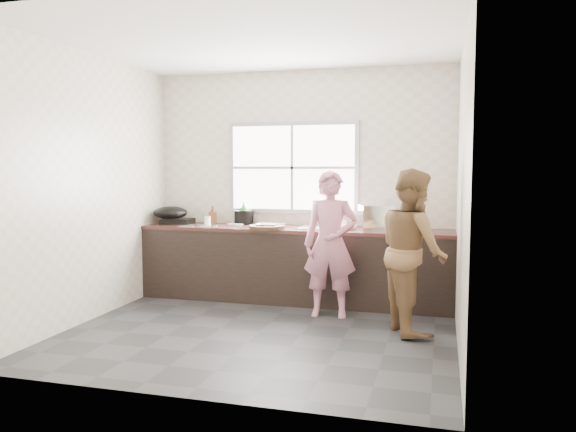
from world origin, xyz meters
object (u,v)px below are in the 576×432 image
(person_side, at_px, (413,250))
(glass_jar, at_px, (208,221))
(bottle_brown_tall, at_px, (213,216))
(dish_rack, at_px, (376,217))
(plate_food, at_px, (236,224))
(bowl_mince, at_px, (266,226))
(bowl_held, at_px, (348,226))
(bottle_brown_short, at_px, (241,218))
(pot_lid_right, at_px, (208,225))
(pot_lid_left, at_px, (187,225))
(black_pot, at_px, (244,217))
(bowl_crabs, at_px, (336,225))
(wok, at_px, (170,213))
(woman, at_px, (330,249))
(burner, at_px, (178,221))
(bottle_green, at_px, (244,213))
(cutting_board, at_px, (267,227))

(person_side, bearing_deg, glass_jar, 47.61)
(person_side, xyz_separation_m, bottle_brown_tall, (-2.45, 1.01, 0.19))
(bottle_brown_tall, relative_size, dish_rack, 0.56)
(plate_food, bearing_deg, bowl_mince, -33.32)
(bowl_held, xyz_separation_m, plate_food, (-1.40, 0.15, -0.03))
(bottle_brown_short, distance_m, dish_rack, 1.68)
(bowl_mince, xyz_separation_m, pot_lid_right, (-0.76, 0.11, -0.02))
(plate_food, relative_size, bottle_brown_tall, 0.98)
(glass_jar, bearing_deg, pot_lid_left, -154.44)
(black_pot, relative_size, bottle_brown_short, 1.48)
(bowl_crabs, xyz_separation_m, glass_jar, (-1.53, -0.13, 0.02))
(glass_jar, relative_size, wok, 0.26)
(dish_rack, bearing_deg, bottle_brown_tall, 158.49)
(person_side, relative_size, bottle_brown_short, 9.84)
(woman, relative_size, pot_lid_left, 6.39)
(bowl_crabs, bearing_deg, dish_rack, -0.85)
(burner, bearing_deg, pot_lid_right, -27.13)
(burner, height_order, pot_lid_left, burner)
(bottle_brown_tall, xyz_separation_m, burner, (-0.49, 0.05, -0.07))
(black_pot, relative_size, wok, 0.56)
(black_pot, relative_size, dish_rack, 0.65)
(bottle_green, relative_size, pot_lid_right, 1.10)
(person_side, height_order, wok, person_side)
(woman, bearing_deg, black_pot, 143.29)
(plate_food, distance_m, glass_jar, 0.34)
(pot_lid_right, bearing_deg, bottle_brown_tall, 98.35)
(burner, bearing_deg, bowl_crabs, -2.32)
(woman, relative_size, black_pot, 6.09)
(black_pot, height_order, pot_lid_left, black_pot)
(pot_lid_left, bearing_deg, cutting_board, -3.35)
(person_side, height_order, bottle_green, person_side)
(plate_food, distance_m, dish_rack, 1.71)
(plate_food, distance_m, pot_lid_left, 0.58)
(bottle_brown_tall, bearing_deg, bowl_mince, -22.62)
(bottle_brown_short, bearing_deg, woman, -31.62)
(person_side, height_order, glass_jar, person_side)
(woman, height_order, plate_food, woman)
(person_side, relative_size, bottle_brown_tall, 7.67)
(woman, bearing_deg, bowl_mince, 152.62)
(bowl_held, height_order, bottle_green, bottle_green)
(glass_jar, bearing_deg, bowl_mince, -11.80)
(burner, xyz_separation_m, pot_lid_left, (0.27, -0.32, -0.02))
(bottle_green, xyz_separation_m, dish_rack, (1.62, -0.10, -0.01))
(woman, distance_m, glass_jar, 1.69)
(cutting_board, height_order, bottle_green, bottle_green)
(person_side, height_order, bowl_mince, person_side)
(burner, distance_m, wok, 0.21)
(person_side, bearing_deg, bottle_brown_short, 38.84)
(bowl_held, xyz_separation_m, dish_rack, (0.30, 0.11, 0.10))
(woman, bearing_deg, cutting_board, 152.42)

